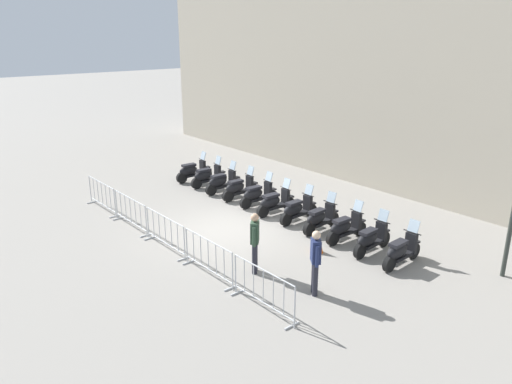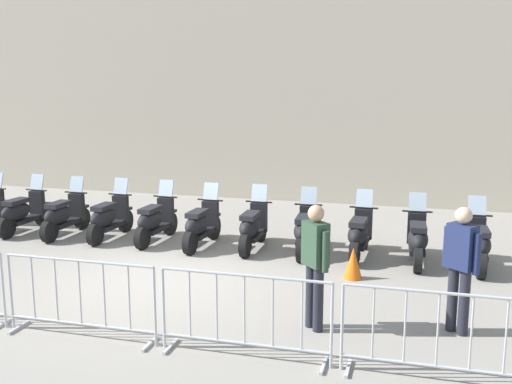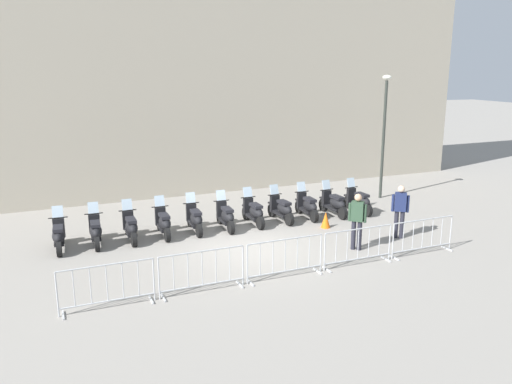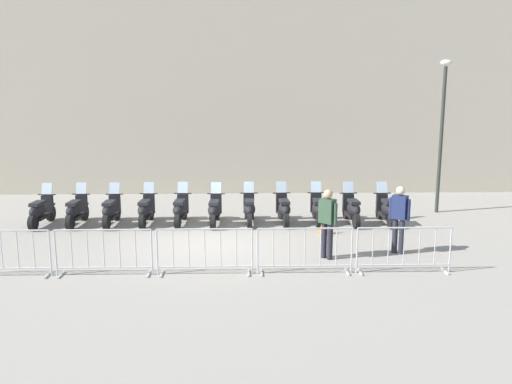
# 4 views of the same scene
# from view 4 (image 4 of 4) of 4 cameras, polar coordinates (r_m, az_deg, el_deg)

# --- Properties ---
(ground_plane) EXTENTS (120.00, 120.00, 0.00)m
(ground_plane) POSITION_cam_4_polar(r_m,az_deg,el_deg) (14.41, -4.84, -5.61)
(ground_plane) COLOR gray
(motorcycle_0) EXTENTS (0.56, 1.72, 1.24)m
(motorcycle_0) POSITION_cam_4_polar(r_m,az_deg,el_deg) (17.44, -22.15, -1.95)
(motorcycle_0) COLOR black
(motorcycle_0) RESTS_ON ground
(motorcycle_1) EXTENTS (0.56, 1.72, 1.24)m
(motorcycle_1) POSITION_cam_4_polar(r_m,az_deg,el_deg) (17.13, -18.78, -1.94)
(motorcycle_1) COLOR black
(motorcycle_1) RESTS_ON ground
(motorcycle_2) EXTENTS (0.56, 1.73, 1.24)m
(motorcycle_2) POSITION_cam_4_polar(r_m,az_deg,el_deg) (16.82, -15.35, -1.98)
(motorcycle_2) COLOR black
(motorcycle_2) RESTS_ON ground
(motorcycle_3) EXTENTS (0.56, 1.72, 1.24)m
(motorcycle_3) POSITION_cam_4_polar(r_m,az_deg,el_deg) (16.65, -11.76, -1.95)
(motorcycle_3) COLOR black
(motorcycle_3) RESTS_ON ground
(motorcycle_4) EXTENTS (0.56, 1.72, 1.24)m
(motorcycle_4) POSITION_cam_4_polar(r_m,az_deg,el_deg) (16.51, -8.13, -1.93)
(motorcycle_4) COLOR black
(motorcycle_4) RESTS_ON ground
(motorcycle_5) EXTENTS (0.56, 1.72, 1.24)m
(motorcycle_5) POSITION_cam_4_polar(r_m,az_deg,el_deg) (16.34, -4.47, -1.99)
(motorcycle_5) COLOR black
(motorcycle_5) RESTS_ON ground
(motorcycle_6) EXTENTS (0.56, 1.73, 1.24)m
(motorcycle_6) POSITION_cam_4_polar(r_m,az_deg,el_deg) (16.40, -0.74, -1.91)
(motorcycle_6) COLOR black
(motorcycle_6) RESTS_ON ground
(motorcycle_7) EXTENTS (0.62, 1.72, 1.24)m
(motorcycle_7) POSITION_cam_4_polar(r_m,az_deg,el_deg) (16.44, 2.98, -1.89)
(motorcycle_7) COLOR black
(motorcycle_7) RESTS_ON ground
(motorcycle_8) EXTENTS (0.56, 1.72, 1.24)m
(motorcycle_8) POSITION_cam_4_polar(r_m,az_deg,el_deg) (16.56, 6.60, -1.86)
(motorcycle_8) COLOR black
(motorcycle_8) RESTS_ON ground
(motorcycle_9) EXTENTS (0.60, 1.72, 1.24)m
(motorcycle_9) POSITION_cam_4_polar(r_m,az_deg,el_deg) (16.66, 10.28, -1.88)
(motorcycle_9) COLOR black
(motorcycle_9) RESTS_ON ground
(motorcycle_10) EXTENTS (0.58, 1.73, 1.24)m
(motorcycle_10) POSITION_cam_4_polar(r_m,az_deg,el_deg) (16.87, 13.84, -1.87)
(motorcycle_10) COLOR black
(motorcycle_10) RESTS_ON ground
(barrier_segment_0) EXTENTS (2.15, 0.60, 1.07)m
(barrier_segment_0) POSITION_cam_4_polar(r_m,az_deg,el_deg) (13.08, -25.65, -5.98)
(barrier_segment_0) COLOR #B2B5B7
(barrier_segment_0) RESTS_ON ground
(barrier_segment_1) EXTENTS (2.15, 0.60, 1.07)m
(barrier_segment_1) POSITION_cam_4_polar(r_m,az_deg,el_deg) (12.34, -16.04, -6.29)
(barrier_segment_1) COLOR #B2B5B7
(barrier_segment_1) RESTS_ON ground
(barrier_segment_2) EXTENTS (2.15, 0.60, 1.07)m
(barrier_segment_2) POSITION_cam_4_polar(r_m,az_deg,el_deg) (11.97, -5.52, -6.42)
(barrier_segment_2) COLOR #B2B5B7
(barrier_segment_2) RESTS_ON ground
(barrier_segment_3) EXTENTS (2.15, 0.60, 1.07)m
(barrier_segment_3) POSITION_cam_4_polar(r_m,az_deg,el_deg) (12.03, 5.27, -6.34)
(barrier_segment_3) COLOR #B2B5B7
(barrier_segment_3) RESTS_ON ground
(barrier_segment_4) EXTENTS (2.15, 0.60, 1.07)m
(barrier_segment_4) POSITION_cam_4_polar(r_m,az_deg,el_deg) (12.49, 15.60, -6.05)
(barrier_segment_4) COLOR #B2B5B7
(barrier_segment_4) RESTS_ON ground
(street_lamp) EXTENTS (0.36, 0.36, 5.07)m
(street_lamp) POSITION_cam_4_polar(r_m,az_deg,el_deg) (18.72, 19.39, 7.28)
(street_lamp) COLOR #2D332D
(street_lamp) RESTS_ON ground
(officer_near_row_end) EXTENTS (0.44, 0.40, 1.73)m
(officer_near_row_end) POSITION_cam_4_polar(r_m,az_deg,el_deg) (13.03, 7.69, -2.97)
(officer_near_row_end) COLOR #23232D
(officer_near_row_end) RESTS_ON ground
(officer_mid_plaza) EXTENTS (0.48, 0.38, 1.73)m
(officer_mid_plaza) POSITION_cam_4_polar(r_m,az_deg,el_deg) (13.81, 15.15, -2.47)
(officer_mid_plaza) COLOR #23232D
(officer_mid_plaza) RESTS_ON ground
(traffic_cone) EXTENTS (0.32, 0.32, 0.55)m
(traffic_cone) POSITION_cam_4_polar(r_m,az_deg,el_deg) (15.41, 7.33, -3.52)
(traffic_cone) COLOR orange
(traffic_cone) RESTS_ON ground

